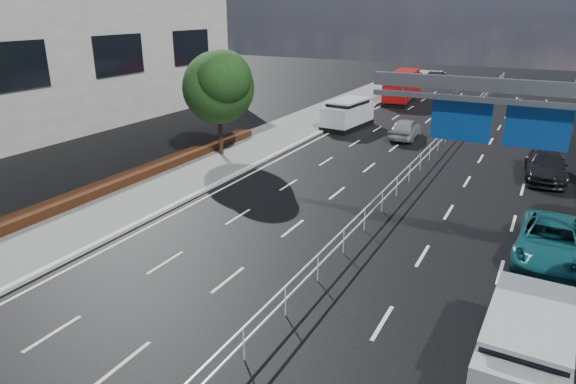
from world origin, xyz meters
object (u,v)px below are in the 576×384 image
at_px(red_bus, 403,86).
at_px(parked_car_teal, 551,241).
at_px(near_car_silver, 405,128).
at_px(silver_minivan, 526,347).
at_px(white_minivan, 348,114).
at_px(parked_car_dark, 546,166).
at_px(near_car_dark, 437,77).
at_px(overhead_gantry, 564,122).

distance_m(red_bus, parked_car_teal, 34.91).
height_order(near_car_silver, silver_minivan, silver_minivan).
height_order(white_minivan, near_car_silver, white_minivan).
bearing_deg(white_minivan, parked_car_teal, -42.84).
bearing_deg(parked_car_dark, near_car_dark, 106.66).
distance_m(overhead_gantry, near_car_dark, 49.79).
relative_size(red_bus, parked_car_teal, 1.86).
bearing_deg(white_minivan, near_car_silver, -8.83).
height_order(red_bus, silver_minivan, red_bus).
relative_size(near_car_silver, silver_minivan, 0.87).
bearing_deg(parked_car_teal, white_minivan, 132.31).
relative_size(white_minivan, parked_car_dark, 1.04).
distance_m(near_car_dark, silver_minivan, 55.18).
distance_m(red_bus, near_car_silver, 16.34).
bearing_deg(parked_car_dark, red_bus, 119.00).
bearing_deg(near_car_dark, parked_car_dark, 117.90).
distance_m(white_minivan, parked_car_teal, 22.97).
distance_m(white_minivan, silver_minivan, 29.13).
relative_size(white_minivan, near_car_dark, 1.20).
height_order(overhead_gantry, silver_minivan, overhead_gantry).
distance_m(near_car_silver, silver_minivan, 25.70).
xyz_separation_m(red_bus, near_car_silver, (4.61, -15.66, -0.76)).
height_order(red_bus, parked_car_dark, red_bus).
height_order(near_car_silver, parked_car_teal, near_car_silver).
height_order(near_car_silver, near_car_dark, near_car_dark).
relative_size(silver_minivan, parked_car_dark, 0.97).
height_order(near_car_dark, parked_car_dark, parked_car_dark).
relative_size(near_car_dark, parked_car_dark, 0.87).
relative_size(white_minivan, near_car_silver, 1.24).
height_order(overhead_gantry, near_car_dark, overhead_gantry).
height_order(white_minivan, parked_car_teal, white_minivan).
xyz_separation_m(parked_car_teal, parked_car_dark, (-0.57, 10.58, 0.01)).
bearing_deg(white_minivan, silver_minivan, -53.43).
distance_m(overhead_gantry, white_minivan, 24.69).
bearing_deg(overhead_gantry, parked_car_dark, 91.10).
height_order(red_bus, near_car_dark, red_bus).
xyz_separation_m(overhead_gantry, parked_car_teal, (0.33, 1.95, -4.88)).
bearing_deg(near_car_silver, red_bus, -76.93).
xyz_separation_m(white_minivan, red_bus, (0.39, 14.29, 0.41)).
relative_size(red_bus, near_car_silver, 2.28).
bearing_deg(red_bus, near_car_dark, 83.09).
distance_m(overhead_gantry, red_bus, 36.78).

